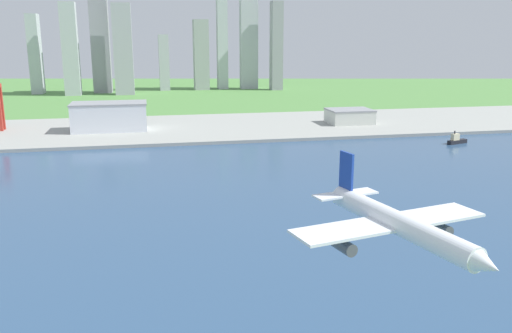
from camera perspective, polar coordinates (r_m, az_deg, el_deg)
The scene contains 8 objects.
ground_plane at distance 268.26m, azimuth -4.51°, elevation -2.73°, with size 2400.00×2400.00×0.00m, color #538943.
water_bay at distance 211.85m, azimuth -2.42°, elevation -7.19°, with size 840.00×360.00×0.15m, color #2D4C70.
industrial_pier at distance 452.77m, azimuth -7.59°, elevation 4.07°, with size 840.00×140.00×2.50m, color #9A9C95.
airplane_landing at distance 96.16m, azimuth 14.93°, elevation -5.94°, with size 37.88×40.61×13.27m.
tugboat_small at distance 413.82m, azimuth 20.54°, elevation 2.65°, with size 17.54×8.94×9.66m.
warehouse_main at distance 445.42m, azimuth -15.30°, elevation 5.17°, with size 58.87×31.66×22.24m.
warehouse_annex at distance 473.15m, azimuth 9.92°, elevation 5.30°, with size 37.39×29.93×12.24m.
distant_skyline at distance 778.95m, azimuth -10.21°, elevation 12.37°, with size 347.09×71.90×154.39m.
Camera 1 is at (-31.48, 44.41, 75.15)m, focal length 37.63 mm.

